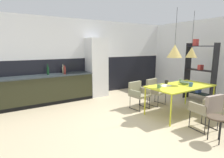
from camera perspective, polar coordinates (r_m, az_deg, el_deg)
The scene contains 22 objects.
ground_plane at distance 4.32m, azimuth 8.32°, elevation -13.82°, with size 9.62×9.62×0.00m, color #C3B08A.
back_wall_splashback_dark at distance 6.68m, azimuth -8.82°, elevation 0.80°, with size 7.40×0.12×1.35m, color black.
back_wall_panel_upper at distance 6.60m, azimuth -9.15°, elevation 12.43°, with size 7.40×0.12×1.35m, color white.
kitchen_counter at distance 5.91m, azimuth -23.36°, elevation -3.43°, with size 3.58×0.63×0.89m.
refrigerator_column at distance 6.45m, azimuth -4.90°, elevation 3.71°, with size 0.64×0.60×2.05m, color silver.
dining_table at distance 5.01m, azimuth 20.90°, elevation -2.42°, with size 1.76×0.91×0.76m.
armchair_by_stool at distance 5.68m, azimuth 13.37°, elevation -2.96°, with size 0.55×0.54×0.77m.
armchair_head_of_table at distance 4.28m, azimuth 28.18°, elevation -7.87°, with size 0.53×0.52×0.80m.
armchair_near_window at distance 5.23m, azimuth 8.24°, elevation -4.00°, with size 0.54×0.52×0.76m.
fruit_bowl at distance 5.18m, azimuth 21.98°, elevation -1.01°, with size 0.27×0.27×0.08m.
open_book at distance 4.83m, azimuth 16.28°, elevation -2.01°, with size 0.29×0.23×0.02m.
mug_tall_blue at distance 5.43m, azimuth 20.97°, elevation -0.54°, with size 0.12×0.07×0.09m.
mug_wide_latte at distance 4.52m, azimuth 14.67°, elevation -2.23°, with size 0.13×0.09×0.09m.
mug_white_ceramic at distance 4.96m, azimuth 23.70°, elevation -1.61°, with size 0.14×0.09×0.10m.
mug_short_terracotta at distance 5.13m, azimuth 16.85°, elevation -0.87°, with size 0.13×0.08×0.09m.
bottle_spice_small at distance 5.95m, azimuth -19.67°, elevation 2.57°, with size 0.07×0.07×0.34m.
bottle_vinegar_dark at distance 5.89m, azimuth -14.79°, elevation 2.61°, with size 0.07×0.07×0.28m.
bottle_wine_green at distance 6.21m, azimuth -15.25°, elevation 2.86°, with size 0.07×0.07×0.28m.
side_stool at distance 3.89m, azimuth 30.36°, elevation -10.93°, with size 0.35×0.35×0.49m.
open_shelf_unit at distance 6.45m, azimuth 26.05°, elevation 2.40°, with size 0.30×0.95×1.99m.
pendant_lamp_over_table_near at distance 4.61m, azimuth 19.24°, elevation 8.34°, with size 0.36×0.36×1.15m.
pendant_lamp_over_table_far at distance 5.19m, azimuth 23.87°, elevation 7.77°, with size 0.28×0.28×1.18m.
Camera 1 is at (-2.58, -2.99, 1.75)m, focal length 28.86 mm.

